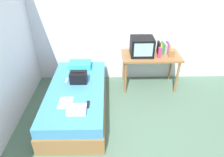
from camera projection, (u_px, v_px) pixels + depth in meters
The scene contains 14 objects.
ground_plane at pixel (135, 144), 3.03m from camera, with size 8.00×8.00×0.00m, color #4C6B56.
wall_back at pixel (127, 21), 4.03m from camera, with size 5.20×0.10×2.60m, color silver.
bed at pixel (77, 99), 3.59m from camera, with size 1.00×2.00×0.48m.
desk at pixel (151, 59), 4.04m from camera, with size 1.16×0.60×0.74m.
tv at pixel (142, 47), 3.88m from camera, with size 0.44×0.39×0.36m.
water_bottle at pixel (160, 53), 3.83m from camera, with size 0.07×0.07×0.20m, color #E53372.
book_row at pixel (163, 48), 3.99m from camera, with size 0.24×0.17×0.24m.
picture_frame at pixel (172, 54), 3.86m from camera, with size 0.11×0.02×0.13m, color olive.
pillow at pixel (80, 65), 4.04m from camera, with size 0.44×0.28×0.12m, color #33A8B7.
handbag at pixel (79, 77), 3.57m from camera, with size 0.30×0.20×0.23m.
magazine at pixel (66, 103), 3.11m from camera, with size 0.21×0.29×0.01m, color white.
remote_dark at pixel (88, 104), 3.07m from camera, with size 0.04×0.16×0.02m, color black.
remote_silver at pixel (67, 80), 3.65m from camera, with size 0.04×0.14×0.02m, color #B7B7BC.
folded_towel at pixel (77, 110), 2.93m from camera, with size 0.28×0.22×0.07m, color white.
Camera 1 is at (-0.39, -2.02, 2.47)m, focal length 31.96 mm.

